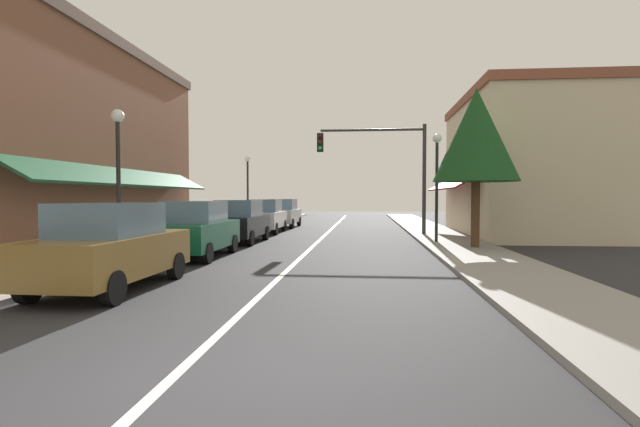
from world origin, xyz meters
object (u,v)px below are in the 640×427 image
parked_car_nearest_left (110,247)px  parked_car_far_left (265,216)px  tree_right_near (476,135)px  traffic_signal_mast_arm (385,159)px  parked_car_second_left (196,230)px  parked_car_third_left (240,222)px  parked_car_distant_left (283,213)px  street_lamp_left_near (118,159)px  street_lamp_left_far (248,179)px  street_lamp_right_mid (437,169)px

parked_car_nearest_left → parked_car_far_left: size_ratio=1.00×
tree_right_near → traffic_signal_mast_arm: bearing=116.4°
parked_car_second_left → parked_car_third_left: 4.89m
parked_car_distant_left → street_lamp_left_near: street_lamp_left_near is taller
parked_car_nearest_left → tree_right_near: tree_right_near is taller
parked_car_second_left → parked_car_third_left: bearing=88.5°
street_lamp_left_far → traffic_signal_mast_arm: bearing=-32.6°
parked_car_far_left → street_lamp_left_near: 12.11m
parked_car_third_left → tree_right_near: (9.05, -1.96, 3.18)m
traffic_signal_mast_arm → street_lamp_right_mid: traffic_signal_mast_arm is taller
traffic_signal_mast_arm → tree_right_near: tree_right_near is taller
parked_car_third_left → parked_car_second_left: bearing=-90.4°
parked_car_second_left → traffic_signal_mast_arm: bearing=54.4°
street_lamp_left_near → street_lamp_right_mid: bearing=33.7°
street_lamp_right_mid → parked_car_distant_left: bearing=128.1°
parked_car_far_left → tree_right_near: size_ratio=0.72×
parked_car_nearest_left → parked_car_second_left: bearing=91.7°
parked_car_second_left → street_lamp_right_mid: bearing=30.6°
parked_car_second_left → street_lamp_left_far: 14.25m
street_lamp_left_near → street_lamp_left_far: (-0.21, 15.56, 0.03)m
street_lamp_left_near → street_lamp_left_far: size_ratio=0.99×
tree_right_near → street_lamp_left_near: bearing=-157.2°
street_lamp_left_near → parked_car_distant_left: bearing=83.9°
street_lamp_right_mid → tree_right_near: (1.07, -1.95, 1.07)m
parked_car_third_left → street_lamp_right_mid: street_lamp_right_mid is taller
parked_car_far_left → parked_car_distant_left: bearing=87.8°
parked_car_second_left → street_lamp_left_near: bearing=-136.3°
parked_car_third_left → traffic_signal_mast_arm: bearing=33.3°
street_lamp_right_mid → street_lamp_left_far: size_ratio=1.00×
street_lamp_left_near → tree_right_near: (10.77, 4.52, 1.10)m
parked_car_distant_left → parked_car_third_left: bearing=-89.1°
traffic_signal_mast_arm → street_lamp_left_near: 13.06m
traffic_signal_mast_arm → street_lamp_left_far: (-8.05, 5.14, -0.70)m
street_lamp_left_far → street_lamp_right_mid: bearing=-42.5°
parked_car_nearest_left → tree_right_near: 12.55m
street_lamp_left_near → street_lamp_left_far: street_lamp_left_far is taller
parked_car_second_left → parked_car_third_left: same height
parked_car_far_left → parked_car_distant_left: (0.12, 4.78, 0.00)m
parked_car_third_left → parked_car_distant_left: (0.05, 10.11, 0.00)m
traffic_signal_mast_arm → tree_right_near: size_ratio=0.94×
street_lamp_right_mid → street_lamp_left_far: bearing=137.5°
parked_car_far_left → tree_right_near: tree_right_near is taller
parked_car_second_left → traffic_signal_mast_arm: size_ratio=0.77×
parked_car_nearest_left → parked_car_far_left: (-0.12, 15.42, 0.00)m
parked_car_nearest_left → traffic_signal_mast_arm: bearing=67.0°
parked_car_second_left → parked_car_far_left: 10.22m
parked_car_second_left → street_lamp_right_mid: 9.66m
traffic_signal_mast_arm → street_lamp_left_far: size_ratio=1.22×
parked_car_distant_left → street_lamp_left_near: (-1.76, -16.59, 2.08)m
parked_car_far_left → street_lamp_left_near: bearing=-98.6°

